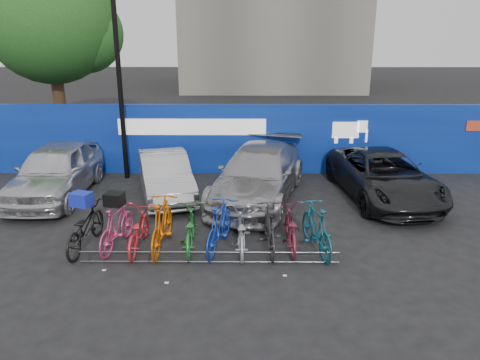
{
  "coord_description": "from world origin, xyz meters",
  "views": [
    {
      "loc": [
        0.73,
        -9.64,
        4.91
      ],
      "look_at": [
        0.65,
        2.0,
        1.05
      ],
      "focal_mm": 35.0,
      "sensor_mm": 36.0,
      "label": 1
    }
  ],
  "objects_px": {
    "bike_8": "(290,228)",
    "bike_6": "(240,231)",
    "bike_5": "(219,226)",
    "car_1": "(165,175)",
    "bike_1": "(117,227)",
    "bike_9": "(316,228)",
    "car_0": "(56,171)",
    "bike_7": "(269,229)",
    "bike_4": "(190,229)",
    "bike_0": "(85,227)",
    "car_3": "(383,176)",
    "tree": "(56,21)",
    "bike_rack": "(209,257)",
    "bike_3": "(162,224)",
    "bike_2": "(138,230)",
    "lamppost": "(119,80)",
    "car_2": "(258,174)"
  },
  "relations": [
    {
      "from": "bike_5",
      "to": "bike_8",
      "type": "xyz_separation_m",
      "value": [
        1.63,
        0.1,
        -0.1
      ]
    },
    {
      "from": "bike_8",
      "to": "bike_6",
      "type": "bearing_deg",
      "value": 7.21
    },
    {
      "from": "bike_rack",
      "to": "bike_0",
      "type": "bearing_deg",
      "value": 165.61
    },
    {
      "from": "bike_6",
      "to": "lamppost",
      "type": "bearing_deg",
      "value": -56.58
    },
    {
      "from": "bike_4",
      "to": "bike_9",
      "type": "bearing_deg",
      "value": 174.32
    },
    {
      "from": "car_1",
      "to": "bike_6",
      "type": "bearing_deg",
      "value": -73.81
    },
    {
      "from": "bike_6",
      "to": "bike_9",
      "type": "height_order",
      "value": "bike_9"
    },
    {
      "from": "car_1",
      "to": "car_2",
      "type": "height_order",
      "value": "car_2"
    },
    {
      "from": "bike_5",
      "to": "bike_6",
      "type": "distance_m",
      "value": 0.49
    },
    {
      "from": "bike_6",
      "to": "car_1",
      "type": "bearing_deg",
      "value": -60.26
    },
    {
      "from": "car_1",
      "to": "bike_3",
      "type": "bearing_deg",
      "value": -98.04
    },
    {
      "from": "bike_9",
      "to": "car_3",
      "type": "bearing_deg",
      "value": -136.66
    },
    {
      "from": "bike_6",
      "to": "bike_7",
      "type": "relative_size",
      "value": 0.99
    },
    {
      "from": "car_2",
      "to": "car_3",
      "type": "height_order",
      "value": "car_2"
    },
    {
      "from": "bike_4",
      "to": "bike_9",
      "type": "xyz_separation_m",
      "value": [
        2.88,
        -0.15,
        0.1
      ]
    },
    {
      "from": "car_0",
      "to": "bike_8",
      "type": "relative_size",
      "value": 2.56
    },
    {
      "from": "tree",
      "to": "car_1",
      "type": "xyz_separation_m",
      "value": [
        5.17,
        -6.39,
        -4.42
      ]
    },
    {
      "from": "car_1",
      "to": "bike_8",
      "type": "distance_m",
      "value": 4.87
    },
    {
      "from": "bike_7",
      "to": "car_3",
      "type": "bearing_deg",
      "value": -139.12
    },
    {
      "from": "bike_6",
      "to": "bike_9",
      "type": "bearing_deg",
      "value": 175.8
    },
    {
      "from": "car_1",
      "to": "bike_2",
      "type": "distance_m",
      "value": 3.57
    },
    {
      "from": "lamppost",
      "to": "bike_3",
      "type": "height_order",
      "value": "lamppost"
    },
    {
      "from": "car_1",
      "to": "bike_3",
      "type": "relative_size",
      "value": 1.95
    },
    {
      "from": "bike_rack",
      "to": "bike_5",
      "type": "bearing_deg",
      "value": 74.73
    },
    {
      "from": "tree",
      "to": "bike_0",
      "type": "xyz_separation_m",
      "value": [
        3.88,
        -9.91,
        -4.54
      ]
    },
    {
      "from": "car_3",
      "to": "bike_8",
      "type": "height_order",
      "value": "car_3"
    },
    {
      "from": "bike_6",
      "to": "bike_8",
      "type": "height_order",
      "value": "bike_8"
    },
    {
      "from": "car_0",
      "to": "bike_4",
      "type": "distance_m",
      "value": 5.6
    },
    {
      "from": "bike_3",
      "to": "car_2",
      "type": "bearing_deg",
      "value": -121.21
    },
    {
      "from": "bike_8",
      "to": "bike_4",
      "type": "bearing_deg",
      "value": 0.81
    },
    {
      "from": "bike_3",
      "to": "bike_8",
      "type": "relative_size",
      "value": 1.11
    },
    {
      "from": "car_1",
      "to": "bike_0",
      "type": "height_order",
      "value": "car_1"
    },
    {
      "from": "bike_0",
      "to": "bike_5",
      "type": "bearing_deg",
      "value": -175.68
    },
    {
      "from": "car_0",
      "to": "bike_8",
      "type": "height_order",
      "value": "car_0"
    },
    {
      "from": "lamppost",
      "to": "car_3",
      "type": "bearing_deg",
      "value": -13.05
    },
    {
      "from": "car_1",
      "to": "car_3",
      "type": "xyz_separation_m",
      "value": [
        6.49,
        -0.14,
        0.04
      ]
    },
    {
      "from": "car_0",
      "to": "bike_9",
      "type": "distance_m",
      "value": 8.11
    },
    {
      "from": "car_0",
      "to": "bike_7",
      "type": "bearing_deg",
      "value": -30.45
    },
    {
      "from": "car_3",
      "to": "bike_6",
      "type": "relative_size",
      "value": 2.76
    },
    {
      "from": "bike_6",
      "to": "bike_7",
      "type": "bearing_deg",
      "value": 176.92
    },
    {
      "from": "tree",
      "to": "bike_7",
      "type": "distance_m",
      "value": 13.65
    },
    {
      "from": "car_3",
      "to": "bike_9",
      "type": "relative_size",
      "value": 2.59
    },
    {
      "from": "bike_9",
      "to": "bike_0",
      "type": "bearing_deg",
      "value": -12.89
    },
    {
      "from": "bike_0",
      "to": "car_1",
      "type": "bearing_deg",
      "value": -104.98
    },
    {
      "from": "car_1",
      "to": "bike_1",
      "type": "height_order",
      "value": "car_1"
    },
    {
      "from": "bike_7",
      "to": "bike_2",
      "type": "bearing_deg",
      "value": -4.62
    },
    {
      "from": "car_1",
      "to": "car_3",
      "type": "relative_size",
      "value": 0.8
    },
    {
      "from": "bike_7",
      "to": "bike_6",
      "type": "bearing_deg",
      "value": -4.14
    },
    {
      "from": "car_3",
      "to": "bike_6",
      "type": "bearing_deg",
      "value": -147.04
    },
    {
      "from": "bike_rack",
      "to": "bike_8",
      "type": "xyz_separation_m",
      "value": [
        1.82,
        0.81,
        0.32
      ]
    }
  ]
}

